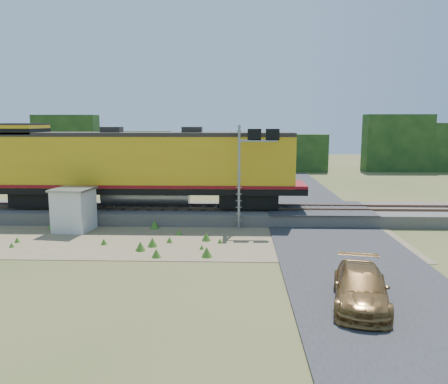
{
  "coord_description": "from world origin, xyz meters",
  "views": [
    {
      "loc": [
        1.53,
        -23.71,
        6.66
      ],
      "look_at": [
        0.65,
        3.0,
        2.4
      ],
      "focal_mm": 35.0,
      "sensor_mm": 36.0,
      "label": 1
    }
  ],
  "objects_px": {
    "signal_gantry": "(244,149)",
    "car": "(361,287)",
    "shed": "(74,209)",
    "locomotive": "(140,165)"
  },
  "relations": [
    {
      "from": "signal_gantry",
      "to": "car",
      "type": "distance_m",
      "value": 14.88
    },
    {
      "from": "locomotive",
      "to": "signal_gantry",
      "type": "bearing_deg",
      "value": -5.18
    },
    {
      "from": "shed",
      "to": "car",
      "type": "height_order",
      "value": "shed"
    },
    {
      "from": "shed",
      "to": "signal_gantry",
      "type": "distance_m",
      "value": 11.49
    },
    {
      "from": "car",
      "to": "locomotive",
      "type": "bearing_deg",
      "value": 140.36
    },
    {
      "from": "signal_gantry",
      "to": "car",
      "type": "xyz_separation_m",
      "value": [
        4.15,
        -13.65,
        -4.23
      ]
    },
    {
      "from": "locomotive",
      "to": "signal_gantry",
      "type": "distance_m",
      "value": 7.24
    },
    {
      "from": "shed",
      "to": "car",
      "type": "distance_m",
      "value": 18.19
    },
    {
      "from": "signal_gantry",
      "to": "car",
      "type": "height_order",
      "value": "signal_gantry"
    },
    {
      "from": "locomotive",
      "to": "car",
      "type": "bearing_deg",
      "value": -51.76
    }
  ]
}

